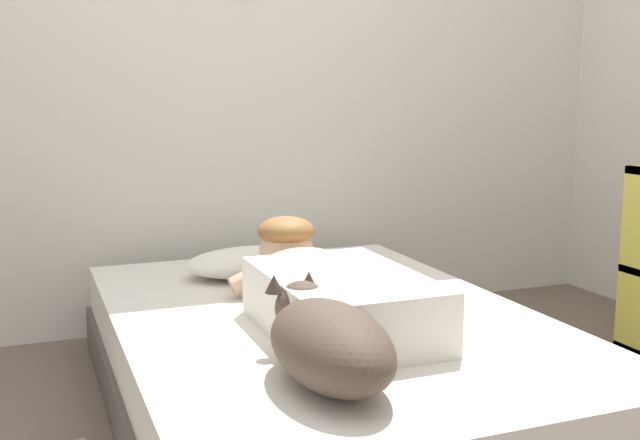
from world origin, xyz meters
TOP-DOWN VIEW (x-y plane):
  - back_wall at (-0.00, 1.40)m, footprint 3.86×0.12m
  - bed at (0.05, 0.25)m, footprint 1.33×1.94m
  - pillow at (-0.02, 0.81)m, footprint 0.52×0.32m
  - person_lying at (0.02, 0.18)m, footprint 0.43×0.92m
  - dog at (-0.16, -0.28)m, footprint 0.26×0.57m
  - coffee_cup at (0.20, 0.69)m, footprint 0.13×0.09m
  - cell_phone at (0.13, -0.13)m, footprint 0.07×0.14m

SIDE VIEW (x-z plane):
  - bed at x=0.05m, z-range 0.00..0.34m
  - cell_phone at x=0.13m, z-range 0.34..0.35m
  - coffee_cup at x=0.20m, z-range 0.34..0.42m
  - pillow at x=-0.02m, z-range 0.34..0.45m
  - dog at x=-0.16m, z-range 0.34..0.55m
  - person_lying at x=0.02m, z-range 0.31..0.58m
  - back_wall at x=0.00m, z-range 0.00..2.50m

